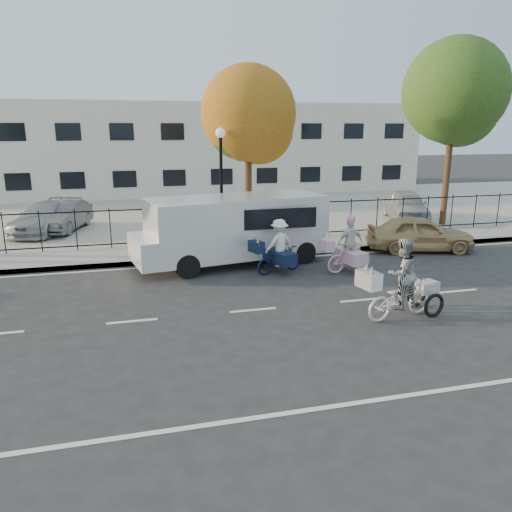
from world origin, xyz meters
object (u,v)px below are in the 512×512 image
object	(u,v)px
white_van	(234,227)
lot_car_d	(406,205)
unicorn_bike	(349,251)
zebra_trike	(401,288)
gold_sedan	(420,234)
bull_bike	(278,252)
lot_car_c	(64,216)
lot_car_a	(46,217)
lamppost	(221,166)

from	to	relation	value
white_van	lot_car_d	world-z (taller)	white_van
unicorn_bike	zebra_trike	bearing A→B (deg)	164.42
gold_sedan	white_van	bearing A→B (deg)	104.80
bull_bike	lot_car_c	bearing A→B (deg)	23.30
white_van	lot_car_a	world-z (taller)	white_van
unicorn_bike	lamppost	bearing A→B (deg)	29.00
lot_car_c	lot_car_d	bearing A→B (deg)	9.81
lamppost	zebra_trike	xyz separation A→B (m)	(2.83, -8.17, -2.35)
white_van	lot_car_c	distance (m)	8.95
white_van	lot_car_a	bearing A→B (deg)	126.67
unicorn_bike	lot_car_a	world-z (taller)	unicorn_bike
bull_bike	lot_car_d	world-z (taller)	bull_bike
zebra_trike	white_van	xyz separation A→B (m)	(-2.87, 5.87, 0.49)
lamppost	bull_bike	bearing A→B (deg)	-73.55
lamppost	gold_sedan	xyz separation A→B (m)	(7.05, -2.30, -2.45)
unicorn_bike	lot_car_c	world-z (taller)	unicorn_bike
bull_bike	lot_car_d	distance (m)	10.60
lot_car_a	lot_car_c	xyz separation A→B (m)	(0.70, 0.14, -0.01)
white_van	lot_car_d	xyz separation A→B (m)	(9.51, 5.07, -0.40)
zebra_trike	lot_car_d	bearing A→B (deg)	-43.21
lamppost	zebra_trike	world-z (taller)	lamppost
lamppost	gold_sedan	distance (m)	7.81
lot_car_a	bull_bike	bearing A→B (deg)	-25.81
lamppost	zebra_trike	bearing A→B (deg)	-70.86
zebra_trike	lot_car_c	distance (m)	15.30
zebra_trike	white_van	distance (m)	6.55
lamppost	lot_car_a	xyz separation A→B (m)	(-6.83, 4.10, -2.33)
lot_car_d	lamppost	bearing A→B (deg)	-144.56
unicorn_bike	bull_bike	world-z (taller)	unicorn_bike
lamppost	zebra_trike	distance (m)	8.96
zebra_trike	white_van	bearing A→B (deg)	14.13
bull_bike	lot_car_a	distance (m)	11.14
lot_car_c	lot_car_d	world-z (taller)	lot_car_d
white_van	bull_bike	bearing A→B (deg)	-61.61
bull_bike	lot_car_a	bearing A→B (deg)	26.46
lamppost	white_van	distance (m)	2.95
zebra_trike	lot_car_a	xyz separation A→B (m)	(-9.66, 12.26, 0.01)
lot_car_a	lot_car_c	distance (m)	0.72
lot_car_d	lot_car_c	bearing A→B (deg)	-166.22
bull_bike	lot_car_c	world-z (taller)	bull_bike
unicorn_bike	lot_car_d	xyz separation A→B (m)	(6.18, 7.00, 0.18)
unicorn_bike	white_van	size ratio (longest dim) A/B	0.28
bull_bike	gold_sedan	xyz separation A→B (m)	(5.95, 1.43, -0.03)
gold_sedan	lot_car_d	bearing A→B (deg)	-10.79
zebra_trike	unicorn_bike	size ratio (longest dim) A/B	1.24
bull_bike	lot_car_c	size ratio (longest dim) A/B	0.51
gold_sedan	lot_car_a	distance (m)	15.28
bull_bike	lot_car_c	distance (m)	10.76
lot_car_d	zebra_trike	bearing A→B (deg)	-102.11
white_van	lot_car_d	distance (m)	10.78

